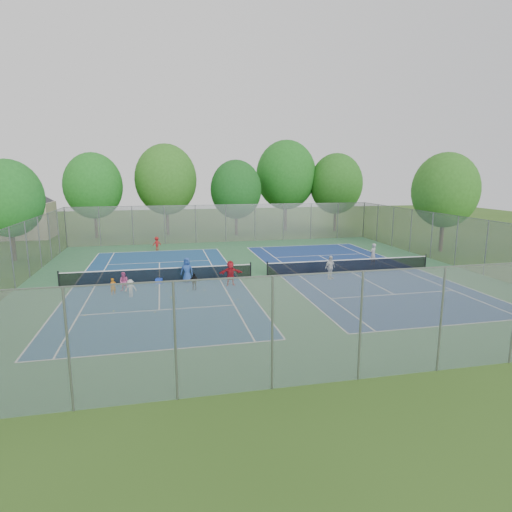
% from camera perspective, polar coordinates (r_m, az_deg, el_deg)
% --- Properties ---
extents(ground, '(120.00, 120.00, 0.00)m').
position_cam_1_polar(ground, '(30.75, 0.40, -2.73)').
color(ground, '#32571B').
rests_on(ground, ground).
extents(court_pad, '(32.00, 32.00, 0.01)m').
position_cam_1_polar(court_pad, '(30.75, 0.40, -2.71)').
color(court_pad, '#326940').
rests_on(court_pad, ground).
extents(court_left, '(10.97, 23.77, 0.01)m').
position_cam_1_polar(court_left, '(30.02, -12.76, -3.31)').
color(court_left, navy).
rests_on(court_left, court_pad).
extents(court_right, '(10.97, 23.77, 0.01)m').
position_cam_1_polar(court_right, '(32.98, 12.35, -2.01)').
color(court_right, navy).
rests_on(court_right, court_pad).
extents(net_left, '(12.87, 0.10, 0.91)m').
position_cam_1_polar(net_left, '(29.92, -12.80, -2.50)').
color(net_left, black).
rests_on(net_left, ground).
extents(net_right, '(12.87, 0.10, 0.91)m').
position_cam_1_polar(net_right, '(32.89, 12.38, -1.27)').
color(net_right, black).
rests_on(net_right, ground).
extents(fence_north, '(32.00, 0.10, 4.00)m').
position_cam_1_polar(fence_north, '(45.92, -4.05, 4.35)').
color(fence_north, gray).
rests_on(fence_north, ground).
extents(fence_south, '(32.00, 0.10, 4.00)m').
position_cam_1_polar(fence_south, '(15.64, 13.75, -9.13)').
color(fence_south, gray).
rests_on(fence_south, ground).
extents(fence_west, '(0.10, 32.00, 4.00)m').
position_cam_1_polar(fence_west, '(31.04, -29.76, -0.29)').
color(fence_west, gray).
rests_on(fence_west, ground).
extents(fence_east, '(0.10, 32.00, 4.00)m').
position_cam_1_polar(fence_east, '(37.28, 25.16, 1.78)').
color(fence_east, gray).
rests_on(fence_east, ground).
extents(house, '(11.03, 11.03, 7.30)m').
position_cam_1_polar(house, '(55.38, -28.72, 6.47)').
color(house, '#B7A88C').
rests_on(house, ground).
extents(tree_nw, '(6.40, 6.40, 9.58)m').
position_cam_1_polar(tree_nw, '(51.67, -20.88, 8.73)').
color(tree_nw, '#443326').
rests_on(tree_nw, ground).
extents(tree_nl, '(7.20, 7.20, 10.69)m').
position_cam_1_polar(tree_nl, '(52.13, -11.92, 9.94)').
color(tree_nl, '#443326').
rests_on(tree_nl, ground).
extents(tree_nc, '(6.00, 6.00, 8.85)m').
position_cam_1_polar(tree_nc, '(50.90, -2.69, 8.85)').
color(tree_nc, '#443326').
rests_on(tree_nc, ground).
extents(tree_nr, '(7.60, 7.60, 11.42)m').
position_cam_1_polar(tree_nr, '(55.38, 4.03, 10.71)').
color(tree_nr, '#443326').
rests_on(tree_nr, ground).
extents(tree_ne, '(6.60, 6.60, 9.77)m').
position_cam_1_polar(tree_ne, '(55.54, 10.64, 9.45)').
color(tree_ne, '#443326').
rests_on(tree_ne, ground).
extents(tree_side_w, '(5.60, 5.60, 8.47)m').
position_cam_1_polar(tree_side_w, '(41.07, -30.16, 6.66)').
color(tree_side_w, '#443326').
rests_on(tree_side_w, ground).
extents(tree_side_e, '(6.00, 6.00, 9.20)m').
position_cam_1_polar(tree_side_e, '(43.52, 23.92, 8.02)').
color(tree_side_e, '#443326').
rests_on(tree_side_e, ground).
extents(ball_crate, '(0.49, 0.49, 0.33)m').
position_cam_1_polar(ball_crate, '(29.51, -12.83, -3.26)').
color(ball_crate, blue).
rests_on(ball_crate, ground).
extents(ball_hopper, '(0.32, 0.32, 0.48)m').
position_cam_1_polar(ball_hopper, '(29.58, -8.96, -2.94)').
color(ball_hopper, green).
rests_on(ball_hopper, ground).
extents(student_a, '(0.44, 0.37, 1.02)m').
position_cam_1_polar(student_a, '(27.50, -18.51, -3.87)').
color(student_a, '#BF6612').
rests_on(student_a, ground).
extents(student_b, '(0.74, 0.66, 1.24)m').
position_cam_1_polar(student_b, '(27.94, -17.18, -3.32)').
color(student_b, '#D5528F').
rests_on(student_b, ground).
extents(student_c, '(0.69, 0.40, 1.07)m').
position_cam_1_polar(student_c, '(26.65, -16.38, -4.15)').
color(student_c, silver).
rests_on(student_c, ground).
extents(student_d, '(0.66, 0.30, 1.10)m').
position_cam_1_polar(student_d, '(27.36, -8.26, -3.39)').
color(student_d, black).
rests_on(student_d, ground).
extents(student_e, '(0.98, 0.81, 1.72)m').
position_cam_1_polar(student_e, '(29.23, -9.20, -1.87)').
color(student_e, '#294D99').
rests_on(student_e, ground).
extents(student_f, '(1.55, 0.51, 1.66)m').
position_cam_1_polar(student_f, '(28.14, -3.41, -2.30)').
color(student_f, '#AA1822').
rests_on(student_f, ground).
extents(child_far_baseline, '(0.96, 0.75, 1.31)m').
position_cam_1_polar(child_far_baseline, '(42.07, -13.09, 1.63)').
color(child_far_baseline, maroon).
rests_on(child_far_baseline, ground).
extents(instructor, '(0.76, 0.67, 1.76)m').
position_cam_1_polar(instructor, '(35.64, 15.33, 0.23)').
color(instructor, '#9A999C').
rests_on(instructor, ground).
extents(teen_court_b, '(1.05, 0.79, 1.65)m').
position_cam_1_polar(teen_court_b, '(30.24, 9.86, -1.52)').
color(teen_court_b, silver).
rests_on(teen_court_b, ground).
extents(tennis_ball_0, '(0.07, 0.07, 0.07)m').
position_cam_1_polar(tennis_ball_0, '(23.46, -13.31, -7.34)').
color(tennis_ball_0, gold).
rests_on(tennis_ball_0, ground).
extents(tennis_ball_1, '(0.07, 0.07, 0.07)m').
position_cam_1_polar(tennis_ball_1, '(27.21, -9.11, -4.62)').
color(tennis_ball_1, '#B0C12C').
rests_on(tennis_ball_1, ground).
extents(tennis_ball_2, '(0.07, 0.07, 0.07)m').
position_cam_1_polar(tennis_ball_2, '(26.46, -3.94, -4.96)').
color(tennis_ball_2, '#B3C72E').
rests_on(tennis_ball_2, ground).
extents(tennis_ball_3, '(0.07, 0.07, 0.07)m').
position_cam_1_polar(tennis_ball_3, '(24.27, -18.46, -7.00)').
color(tennis_ball_3, '#D1F138').
rests_on(tennis_ball_3, ground).
extents(tennis_ball_4, '(0.07, 0.07, 0.07)m').
position_cam_1_polar(tennis_ball_4, '(27.31, -11.80, -4.66)').
color(tennis_ball_4, '#C5EE37').
rests_on(tennis_ball_4, ground).
extents(tennis_ball_5, '(0.07, 0.07, 0.07)m').
position_cam_1_polar(tennis_ball_5, '(27.12, -6.89, -4.61)').
color(tennis_ball_5, '#D6E735').
rests_on(tennis_ball_5, ground).
extents(tennis_ball_6, '(0.07, 0.07, 0.07)m').
position_cam_1_polar(tennis_ball_6, '(24.02, -21.85, -7.42)').
color(tennis_ball_6, yellow).
rests_on(tennis_ball_6, ground).
extents(tennis_ball_7, '(0.07, 0.07, 0.07)m').
position_cam_1_polar(tennis_ball_7, '(25.92, -11.26, -5.49)').
color(tennis_ball_7, '#D0ED37').
rests_on(tennis_ball_7, ground).
extents(tennis_ball_8, '(0.07, 0.07, 0.07)m').
position_cam_1_polar(tennis_ball_8, '(23.80, -1.99, -6.77)').
color(tennis_ball_8, '#A9C72E').
rests_on(tennis_ball_8, ground).
extents(tennis_ball_9, '(0.07, 0.07, 0.07)m').
position_cam_1_polar(tennis_ball_9, '(25.08, -2.44, -5.84)').
color(tennis_ball_9, yellow).
rests_on(tennis_ball_9, ground).
extents(tennis_ball_10, '(0.07, 0.07, 0.07)m').
position_cam_1_polar(tennis_ball_10, '(28.33, -13.19, -4.15)').
color(tennis_ball_10, '#B2CB2F').
rests_on(tennis_ball_10, ground).
extents(tennis_ball_11, '(0.07, 0.07, 0.07)m').
position_cam_1_polar(tennis_ball_11, '(28.08, -16.99, -4.48)').
color(tennis_ball_11, '#BED431').
rests_on(tennis_ball_11, ground).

